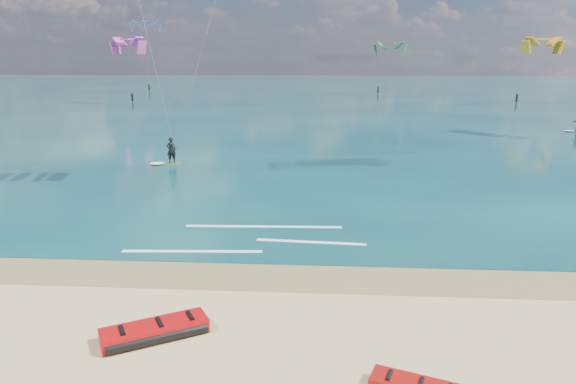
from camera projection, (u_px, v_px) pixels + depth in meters
name	position (u px, v px, depth m)	size (l,w,h in m)	color
ground	(280.00, 129.00, 53.13)	(320.00, 320.00, 0.00)	tan
wet_sand_strip	(194.00, 274.00, 17.41)	(320.00, 2.40, 0.01)	olive
sea	(303.00, 91.00, 114.90)	(320.00, 200.00, 0.04)	#093136
packed_kite_left	(155.00, 337.00, 13.50)	(2.96, 1.22, 0.44)	#BA090B
kitesurfer_main	(174.00, 27.00, 29.37)	(10.13, 9.80, 17.32)	#CAE81B
shoreline_foam	(254.00, 238.00, 20.79)	(9.32, 3.61, 0.01)	white
distant_kites	(276.00, 66.00, 93.10)	(76.15, 32.91, 14.40)	#2B7839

